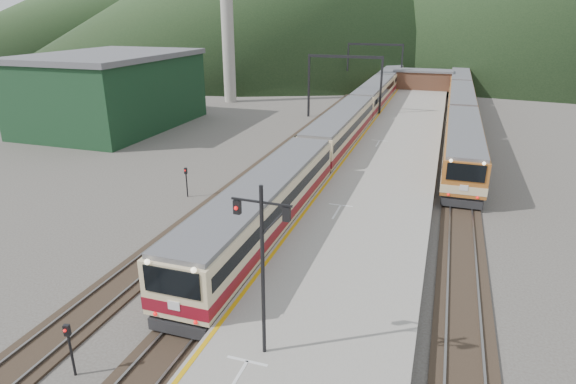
% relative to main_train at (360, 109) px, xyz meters
% --- Properties ---
extents(track_main, '(2.60, 200.00, 0.23)m').
position_rel_main_train_xyz_m(track_main, '(0.00, -11.14, -2.06)').
color(track_main, black).
rests_on(track_main, ground).
extents(track_far, '(2.60, 200.00, 0.23)m').
position_rel_main_train_xyz_m(track_far, '(-5.00, -11.14, -2.06)').
color(track_far, black).
rests_on(track_far, ground).
extents(track_second, '(2.60, 200.00, 0.23)m').
position_rel_main_train_xyz_m(track_second, '(11.50, -11.14, -2.06)').
color(track_second, black).
rests_on(track_second, ground).
extents(platform, '(8.00, 100.00, 1.00)m').
position_rel_main_train_xyz_m(platform, '(5.60, -13.14, -1.63)').
color(platform, gray).
rests_on(platform, ground).
extents(gantry_near, '(9.55, 0.25, 8.00)m').
position_rel_main_train_xyz_m(gantry_near, '(-2.85, 3.86, 3.46)').
color(gantry_near, black).
rests_on(gantry_near, ground).
extents(gantry_far, '(9.55, 0.25, 8.00)m').
position_rel_main_train_xyz_m(gantry_far, '(-2.85, 28.86, 3.46)').
color(gantry_far, black).
rests_on(gantry_far, ground).
extents(warehouse, '(14.50, 20.50, 8.60)m').
position_rel_main_train_xyz_m(warehouse, '(-28.00, -9.14, 2.19)').
color(warehouse, black).
rests_on(warehouse, ground).
extents(station_shed, '(9.40, 4.40, 3.10)m').
position_rel_main_train_xyz_m(station_shed, '(5.60, 26.86, 0.44)').
color(station_shed, '#523223').
rests_on(station_shed, platform).
extents(main_train, '(3.11, 85.13, 3.80)m').
position_rel_main_train_xyz_m(main_train, '(0.00, 0.00, 0.00)').
color(main_train, beige).
rests_on(main_train, track_main).
extents(second_train, '(3.07, 62.97, 3.75)m').
position_rel_main_train_xyz_m(second_train, '(11.50, 7.52, -0.02)').
color(second_train, '#A55C22').
rests_on(second_train, track_second).
extents(signal_mast, '(2.20, 0.24, 6.67)m').
position_rel_main_train_xyz_m(signal_mast, '(4.20, -43.22, 2.96)').
color(signal_mast, black).
rests_on(signal_mast, platform).
extents(short_signal_a, '(0.25, 0.21, 2.27)m').
position_rel_main_train_xyz_m(short_signal_a, '(-2.64, -45.61, -0.66)').
color(short_signal_a, black).
rests_on(short_signal_a, ground).
extents(short_signal_b, '(0.25, 0.20, 2.27)m').
position_rel_main_train_xyz_m(short_signal_b, '(-2.30, -20.04, -0.66)').
color(short_signal_b, black).
rests_on(short_signal_b, ground).
extents(short_signal_c, '(0.26, 0.22, 2.27)m').
position_rel_main_train_xyz_m(short_signal_c, '(-7.99, -27.44, -0.66)').
color(short_signal_c, black).
rests_on(short_signal_c, ground).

